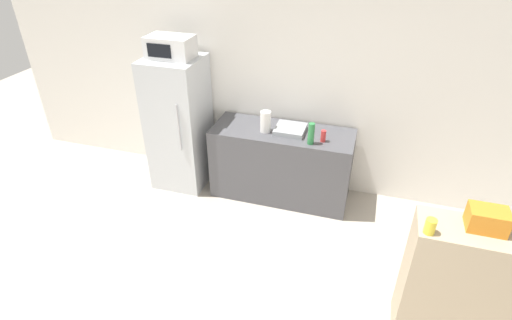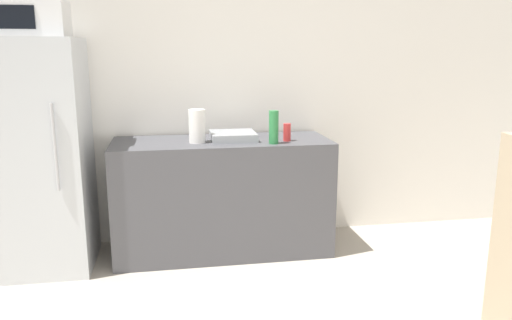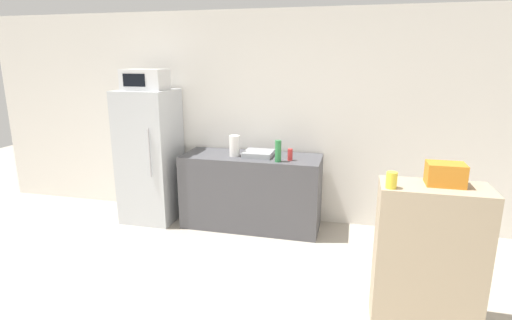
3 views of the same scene
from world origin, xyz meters
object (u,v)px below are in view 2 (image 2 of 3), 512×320
Objects in this scene: paper_towel_roll at (197,126)px; bottle_short at (287,132)px; refrigerator at (40,157)px; microwave at (27,18)px; bottle_tall at (274,127)px.

bottle_short is at bearing -3.95° from paper_towel_roll.
bottle_short is at bearing -1.78° from refrigerator.
microwave is at bearing -110.82° from refrigerator.
microwave is 1.35m from paper_towel_roll.
microwave is 1.97m from bottle_short.
bottle_tall reaches higher than bottle_short.
paper_towel_roll is (1.12, -0.01, -0.76)m from microwave.
microwave is at bearing 179.59° from paper_towel_roll.
bottle_short is 0.68m from paper_towel_roll.
refrigerator reaches higher than bottle_short.
paper_towel_roll is at bearing 176.05° from bottle_short.
refrigerator is at bearing 179.52° from paper_towel_roll.
paper_towel_roll is at bearing -0.48° from refrigerator.
refrigerator is 12.35× the size of bottle_short.
bottle_short is (0.12, 0.09, -0.06)m from bottle_tall.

